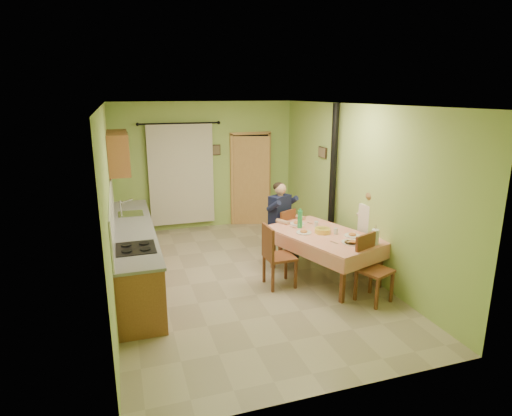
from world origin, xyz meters
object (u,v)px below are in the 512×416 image
object	(u,v)px
dining_table	(324,256)
chair_left	(279,268)
chair_near	(373,282)
man_right	(373,222)
stove_flue	(332,201)
chair_right	(371,255)
man_far	(281,212)
chair_far	(281,243)

from	to	relation	value
dining_table	chair_left	world-z (taller)	chair_left
chair_near	chair_left	bearing A→B (deg)	-60.73
man_right	stove_flue	distance (m)	1.06
chair_right	man_right	distance (m)	0.59
chair_near	chair_right	bearing A→B (deg)	-142.70
chair_near	man_far	xyz separation A→B (m)	(-0.66, 2.03, 0.59)
chair_left	chair_near	bearing A→B (deg)	49.35
chair_right	chair_left	bearing A→B (deg)	75.94
chair_near	man_right	xyz separation A→B (m)	(0.55, 0.94, 0.59)
chair_right	man_right	xyz separation A→B (m)	(-0.01, -0.00, 0.59)
chair_right	chair_far	bearing A→B (deg)	33.50
chair_left	man_right	xyz separation A→B (m)	(1.68, 0.03, 0.59)
chair_right	man_right	size ratio (longest dim) A/B	0.69
chair_far	chair_left	xyz separation A→B (m)	(-0.47, -1.11, 0.00)
dining_table	chair_right	size ratio (longest dim) A/B	2.22
man_far	stove_flue	world-z (taller)	stove_flue
man_right	stove_flue	xyz separation A→B (m)	(-0.23, 1.03, 0.15)
chair_far	man_right	bearing A→B (deg)	-68.68
chair_far	man_far	bearing A→B (deg)	90.00
chair_far	chair_near	xyz separation A→B (m)	(0.66, -2.02, 0.00)
chair_near	stove_flue	xyz separation A→B (m)	(0.33, 1.97, 0.73)
chair_right	man_right	world-z (taller)	man_right
man_far	man_right	xyz separation A→B (m)	(1.22, -1.09, 0.00)
dining_table	man_far	distance (m)	1.22
dining_table	man_right	size ratio (longest dim) A/B	1.54
dining_table	man_far	bearing A→B (deg)	89.69
chair_right	stove_flue	world-z (taller)	stove_flue
dining_table	man_right	distance (m)	1.00
chair_near	man_far	size ratio (longest dim) A/B	0.71
chair_left	man_far	size ratio (longest dim) A/B	0.72
chair_left	man_right	world-z (taller)	man_right
dining_table	chair_right	world-z (taller)	chair_right
chair_left	stove_flue	world-z (taller)	stove_flue
chair_near	chair_left	size ratio (longest dim) A/B	0.98
chair_near	stove_flue	world-z (taller)	stove_flue
chair_left	man_far	xyz separation A→B (m)	(0.47, 1.12, 0.59)
chair_right	chair_near	bearing A→B (deg)	133.86
chair_left	man_far	world-z (taller)	man_far
chair_right	dining_table	bearing A→B (deg)	72.91
chair_far	chair_left	distance (m)	1.21
chair_near	chair_right	distance (m)	1.10
chair_far	man_far	xyz separation A→B (m)	(-0.01, 0.01, 0.59)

